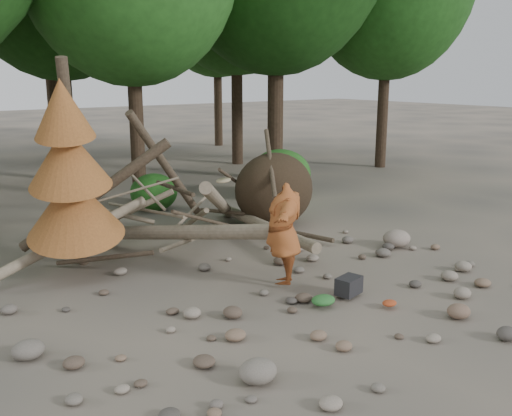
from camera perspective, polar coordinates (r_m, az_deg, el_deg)
ground at (r=10.71m, az=5.19°, el=-8.75°), size 120.00×120.00×0.00m
deadfall_pile at (r=14.81m, az=0.21°, el=1.39°), size 8.55×5.24×3.30m
dead_conifer at (r=11.46m, az=-18.09°, el=3.11°), size 2.06×2.16×4.35m
bush_mid at (r=17.25m, az=-10.19°, el=1.56°), size 1.40×1.40×1.12m
bush_right at (r=18.77m, az=2.45°, el=3.46°), size 2.00×2.00×1.60m
frisbee_thrower at (r=10.79m, az=2.79°, el=-2.58°), size 2.35×2.15×2.11m
backpack at (r=10.70m, az=9.25°, el=-7.96°), size 0.55×0.43×0.32m
cloth_green at (r=10.22m, az=6.73°, el=-9.40°), size 0.45×0.37×0.17m
cloth_orange at (r=10.38m, az=13.19°, el=-9.50°), size 0.28×0.23×0.10m
boulder_front_left at (r=7.87m, az=0.19°, el=-16.00°), size 0.53×0.48×0.32m
boulder_front_right at (r=10.30m, az=19.62°, el=-9.70°), size 0.41×0.37×0.25m
boulder_mid_right at (r=13.91m, az=13.88°, el=-2.97°), size 0.68×0.61×0.41m
boulder_mid_left at (r=9.06m, az=-21.81°, el=-13.01°), size 0.47×0.42×0.28m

